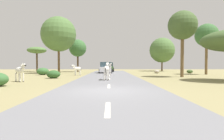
% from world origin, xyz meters
% --- Properties ---
extents(ground_plane, '(90.00, 90.00, 0.00)m').
position_xyz_m(ground_plane, '(0.00, 0.00, 0.00)').
color(ground_plane, '#8E8456').
extents(road, '(6.00, 64.00, 0.05)m').
position_xyz_m(road, '(0.06, 0.00, 0.03)').
color(road, slate).
rests_on(road, ground_plane).
extents(lane_markings, '(0.16, 56.00, 0.01)m').
position_xyz_m(lane_markings, '(0.06, -1.00, 0.05)').
color(lane_markings, silver).
rests_on(lane_markings, road).
extents(zebra_0, '(0.99, 1.51, 1.54)m').
position_xyz_m(zebra_0, '(-0.04, 13.98, 0.97)').
color(zebra_0, silver).
rests_on(zebra_0, road).
extents(zebra_1, '(0.58, 1.69, 1.60)m').
position_xyz_m(zebra_1, '(-0.17, 6.72, 1.00)').
color(zebra_1, silver).
rests_on(zebra_1, road).
extents(zebra_2, '(1.39, 1.18, 1.53)m').
position_xyz_m(zebra_2, '(-7.15, 5.63, 0.91)').
color(zebra_2, silver).
rests_on(zebra_2, ground_plane).
extents(zebra_3, '(1.34, 1.01, 1.42)m').
position_xyz_m(zebra_3, '(-4.16, 14.88, 0.85)').
color(zebra_3, silver).
rests_on(zebra_3, ground_plane).
extents(car_0, '(2.04, 4.35, 1.74)m').
position_xyz_m(car_0, '(-0.13, 26.77, 0.85)').
color(car_0, '#476B38').
rests_on(car_0, road).
extents(car_1, '(2.07, 4.36, 1.74)m').
position_xyz_m(car_1, '(-0.60, 20.64, 0.85)').
color(car_1, silver).
rests_on(car_1, road).
extents(tree_0, '(3.17, 3.17, 7.05)m').
position_xyz_m(tree_0, '(13.56, 16.53, 5.41)').
color(tree_0, brown).
rests_on(tree_0, ground_plane).
extents(tree_1, '(5.54, 5.54, 9.00)m').
position_xyz_m(tree_1, '(-8.07, 20.64, 6.22)').
color(tree_1, brown).
rests_on(tree_1, ground_plane).
extents(tree_2, '(3.26, 3.26, 6.14)m').
position_xyz_m(tree_2, '(-6.01, 26.34, 4.48)').
color(tree_2, '#4C3823').
rests_on(tree_2, ground_plane).
extents(tree_4, '(3.76, 3.76, 4.93)m').
position_xyz_m(tree_4, '(-14.61, 28.57, 4.22)').
color(tree_4, '#4C3823').
rests_on(tree_4, ground_plane).
extents(tree_5, '(5.22, 5.22, 7.01)m').
position_xyz_m(tree_5, '(11.07, 29.97, 4.40)').
color(tree_5, brown).
rests_on(tree_5, ground_plane).
extents(tree_6, '(3.19, 3.19, 7.34)m').
position_xyz_m(tree_6, '(8.16, 11.27, 5.68)').
color(tree_6, brown).
rests_on(tree_6, ground_plane).
extents(bush_0, '(1.59, 1.43, 0.95)m').
position_xyz_m(bush_0, '(-8.94, 15.80, 0.48)').
color(bush_0, '#386633').
rests_on(bush_0, ground_plane).
extents(bush_3, '(1.36, 1.23, 0.82)m').
position_xyz_m(bush_3, '(-5.61, 9.49, 0.41)').
color(bush_3, '#2D5628').
rests_on(bush_3, ground_plane).
extents(bush_4, '(0.96, 0.86, 0.57)m').
position_xyz_m(bush_4, '(12.78, 20.11, 0.29)').
color(bush_4, '#425B2D').
rests_on(bush_4, ground_plane).
extents(rock_1, '(0.78, 0.85, 0.55)m').
position_xyz_m(rock_1, '(7.56, 20.22, 0.27)').
color(rock_1, '#A89E8C').
rests_on(rock_1, ground_plane).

